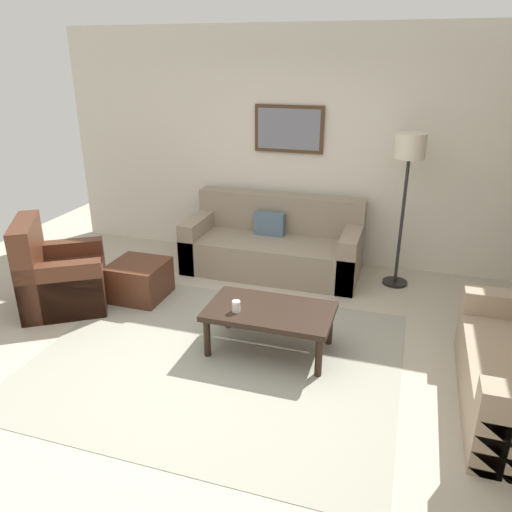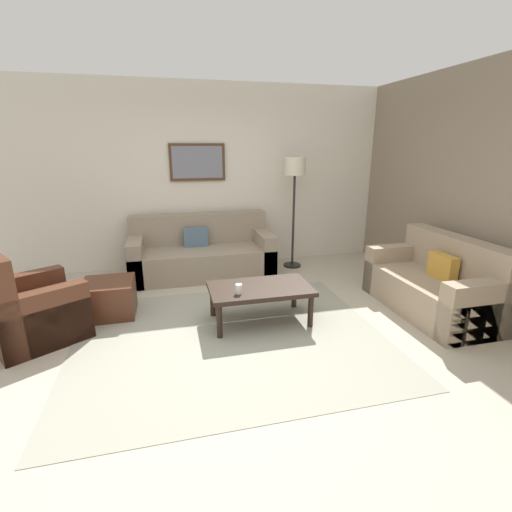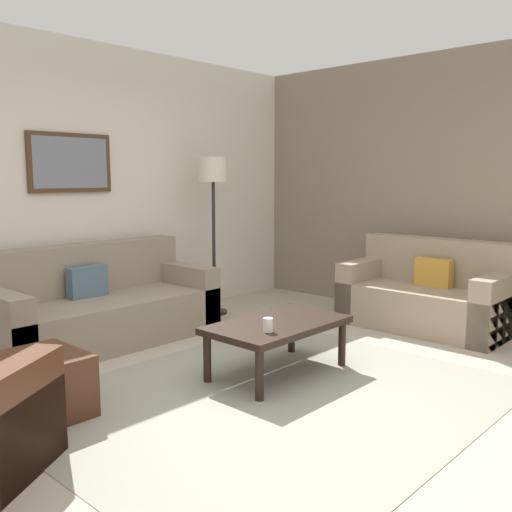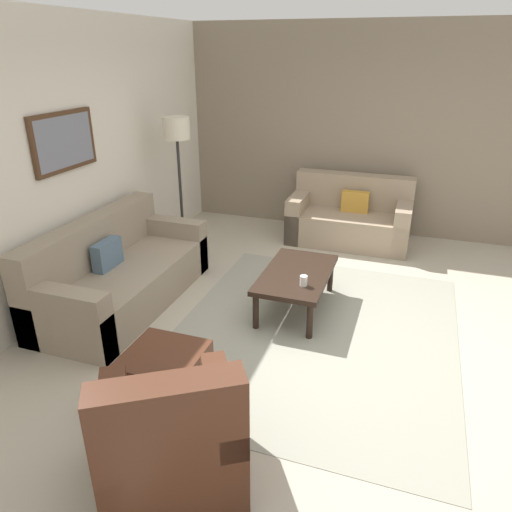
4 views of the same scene
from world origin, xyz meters
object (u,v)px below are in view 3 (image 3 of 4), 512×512
framed_artwork (70,163)px  cup (268,325)px  couch_loveseat (429,297)px  ottoman (36,387)px  couch_main (97,309)px  coffee_table (278,328)px  lamp_standing (213,186)px

framed_artwork → cup: bearing=-86.2°
couch_loveseat → cup: size_ratio=15.82×
ottoman → cup: 1.57m
couch_main → ottoman: bearing=-134.2°
coffee_table → lamp_standing: (1.00, 1.78, 1.05)m
framed_artwork → coffee_table: bearing=-79.3°
couch_loveseat → lamp_standing: 2.53m
couch_main → cup: 1.95m
couch_main → framed_artwork: bearing=85.0°
cup → lamp_standing: (1.26, 1.91, 0.95)m
couch_loveseat → lamp_standing: (-1.09, 1.99, 1.11)m
couch_loveseat → ottoman: bearing=167.8°
ottoman → lamp_standing: lamp_standing is taller
ottoman → lamp_standing: bearing=24.3°
couch_main → coffee_table: 1.86m
couch_main → coffee_table: (0.46, -1.80, 0.06)m
couch_loveseat → couch_main: bearing=141.6°
lamp_standing → framed_artwork: size_ratio=2.04×
couch_loveseat → coffee_table: size_ratio=1.45×
coffee_table → cup: (-0.26, -0.13, 0.10)m
couch_loveseat → cup: couch_loveseat is taller
couch_main → couch_loveseat: 3.25m
coffee_table → framed_artwork: (-0.42, 2.22, 1.28)m
couch_loveseat → framed_artwork: bearing=135.8°
couch_loveseat → coffee_table: 2.10m
couch_main → lamp_standing: lamp_standing is taller
couch_main → cup: size_ratio=20.59×
lamp_standing → coffee_table: bearing=-119.3°
framed_artwork → lamp_standing: bearing=-17.6°
cup → framed_artwork: 2.64m
couch_loveseat → cup: 2.36m
coffee_table → framed_artwork: framed_artwork is taller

